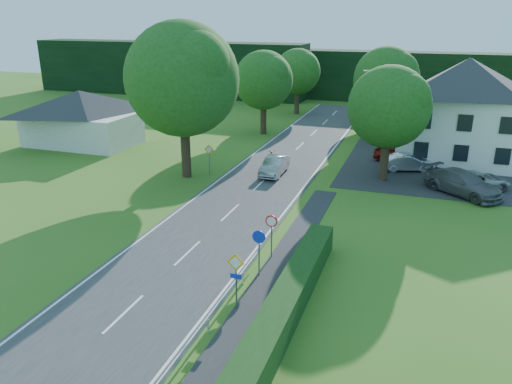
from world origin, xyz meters
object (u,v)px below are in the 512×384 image
at_px(parked_car_grey, 463,183).
at_px(parked_car_silver_b, 476,180).
at_px(streetlight, 384,117).
at_px(parked_car_red, 399,155).
at_px(moving_car, 274,166).
at_px(motorcycle, 271,154).
at_px(parked_car_silver_a, 407,162).
at_px(parasol, 406,150).

bearing_deg(parked_car_grey, parked_car_silver_b, 5.07).
height_order(streetlight, parked_car_red, streetlight).
distance_m(streetlight, moving_car, 9.24).
xyz_separation_m(motorcycle, parked_car_red, (10.52, 2.37, 0.27)).
relative_size(motorcycle, parked_car_silver_b, 0.37).
distance_m(parked_car_red, parked_car_silver_b, 7.58).
distance_m(parked_car_silver_a, parked_car_silver_b, 5.83).
relative_size(parked_car_red, parked_car_grey, 0.75).
relative_size(moving_car, parked_car_grey, 0.76).
bearing_deg(parked_car_grey, parked_car_silver_a, 79.27).
height_order(motorcycle, parked_car_silver_a, parked_car_silver_a).
height_order(parked_car_silver_a, parasol, parasol).
bearing_deg(parked_car_grey, moving_car, 127.61).
bearing_deg(streetlight, parasol, 68.24).
distance_m(motorcycle, parked_car_red, 10.78).
xyz_separation_m(motorcycle, parked_car_silver_b, (16.21, -2.63, 0.20)).
relative_size(streetlight, parked_car_red, 1.92).
distance_m(moving_car, parked_car_silver_a, 10.71).
height_order(parked_car_silver_b, parasol, parasol).
height_order(parked_car_silver_a, parked_car_silver_b, parked_car_silver_a).
relative_size(motorcycle, parked_car_grey, 0.30).
bearing_deg(parasol, parked_car_red, -109.53).
bearing_deg(parked_car_red, parasol, -0.89).
distance_m(parked_car_grey, parked_car_silver_b, 1.80).
xyz_separation_m(moving_car, parked_car_red, (9.02, 6.35, 0.01)).
bearing_deg(motorcycle, parked_car_red, -1.84).
xyz_separation_m(parked_car_red, parasol, (0.45, 1.28, 0.15)).
bearing_deg(streetlight, parked_car_silver_b, -16.05).
height_order(parked_car_silver_a, parked_car_grey, parked_car_grey).
relative_size(streetlight, moving_car, 1.89).
height_order(streetlight, moving_car, streetlight).
bearing_deg(parked_car_silver_b, parked_car_grey, 122.85).
xyz_separation_m(motorcycle, parked_car_grey, (15.23, -4.13, 0.37)).
distance_m(parked_car_red, parked_car_silver_a, 2.07).
bearing_deg(streetlight, parked_car_silver_a, 28.12).
xyz_separation_m(parked_car_grey, parked_car_silver_b, (0.98, 1.50, -0.17)).
height_order(moving_car, parked_car_grey, parked_car_grey).
xyz_separation_m(streetlight, motorcycle, (-9.26, 0.63, -3.98)).
bearing_deg(moving_car, parked_car_red, 34.23).
bearing_deg(parked_car_red, motorcycle, 121.36).
relative_size(parked_car_grey, parasol, 2.92).
xyz_separation_m(parked_car_silver_b, parasol, (-5.24, 6.28, 0.22)).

